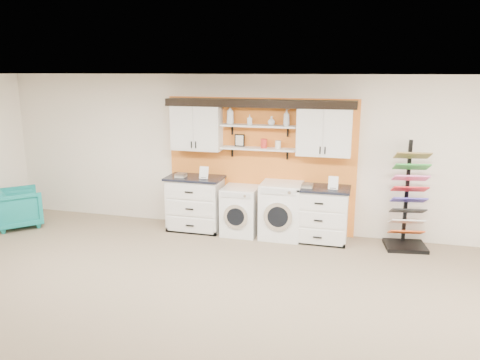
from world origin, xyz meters
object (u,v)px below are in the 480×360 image
(washer, at_px, (241,210))
(dryer, at_px, (281,210))
(base_cabinet_left, at_px, (195,203))
(armchair, at_px, (18,208))
(base_cabinet_right, at_px, (320,214))
(sample_rack, at_px, (407,215))

(washer, relative_size, dryer, 0.87)
(base_cabinet_left, distance_m, washer, 0.86)
(washer, bearing_deg, dryer, 0.00)
(washer, relative_size, armchair, 1.09)
(base_cabinet_right, bearing_deg, base_cabinet_left, -180.00)
(base_cabinet_right, relative_size, sample_rack, 0.55)
(base_cabinet_left, height_order, dryer, base_cabinet_left)
(base_cabinet_right, relative_size, washer, 1.14)
(base_cabinet_right, xyz_separation_m, washer, (-1.40, -0.00, -0.05))
(washer, xyz_separation_m, armchair, (-4.12, -0.71, -0.07))
(armchair, bearing_deg, base_cabinet_left, -123.84)
(dryer, xyz_separation_m, armchair, (-4.85, -0.71, -0.13))
(dryer, distance_m, armchair, 4.90)
(dryer, distance_m, sample_rack, 2.08)
(base_cabinet_right, relative_size, armchair, 1.24)
(washer, xyz_separation_m, dryer, (0.73, 0.00, 0.06))
(base_cabinet_right, height_order, armchair, base_cabinet_right)
(washer, relative_size, sample_rack, 0.48)
(sample_rack, bearing_deg, base_cabinet_right, 173.34)
(washer, bearing_deg, base_cabinet_right, 0.14)
(base_cabinet_right, xyz_separation_m, sample_rack, (1.41, 0.04, 0.08))
(base_cabinet_right, xyz_separation_m, dryer, (-0.67, -0.00, 0.01))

